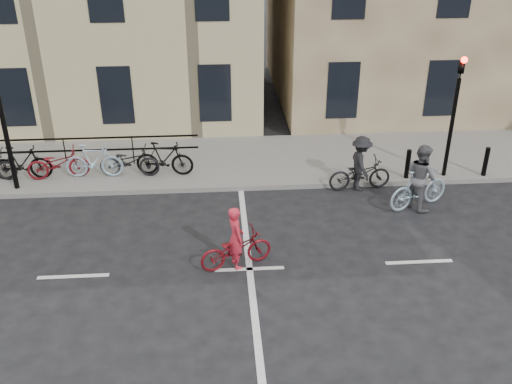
{
  "coord_description": "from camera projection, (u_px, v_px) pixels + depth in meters",
  "views": [
    {
      "loc": [
        -0.65,
        -10.9,
        7.54
      ],
      "look_at": [
        0.28,
        1.75,
        1.1
      ],
      "focal_mm": 40.0,
      "sensor_mm": 36.0,
      "label": 1
    }
  ],
  "objects": [
    {
      "name": "bollard_east",
      "position": [
        408.0,
        164.0,
        16.98
      ],
      "size": [
        0.14,
        0.14,
        0.9
      ],
      "primitive_type": "cylinder",
      "color": "black",
      "rests_on": "sidewalk"
    },
    {
      "name": "cyclist_dark",
      "position": [
        360.0,
        169.0,
        16.55
      ],
      "size": [
        1.9,
        1.12,
        1.64
      ],
      "rotation": [
        0.0,
        0.0,
        1.67
      ],
      "color": "black",
      "rests_on": "ground"
    },
    {
      "name": "bollard_west",
      "position": [
        486.0,
        162.0,
        17.14
      ],
      "size": [
        0.14,
        0.14,
        0.9
      ],
      "primitive_type": "cylinder",
      "color": "black",
      "rests_on": "sidewalk"
    },
    {
      "name": "ground",
      "position": [
        250.0,
        269.0,
        13.15
      ],
      "size": [
        120.0,
        120.0,
        0.0
      ],
      "primitive_type": "plane",
      "color": "black",
      "rests_on": "ground"
    },
    {
      "name": "traffic_light",
      "position": [
        456.0,
        102.0,
        16.3
      ],
      "size": [
        0.18,
        0.3,
        3.9
      ],
      "color": "black",
      "rests_on": "sidewalk"
    },
    {
      "name": "cyclist_pink",
      "position": [
        236.0,
        246.0,
        13.04
      ],
      "size": [
        1.82,
        1.1,
        1.53
      ],
      "rotation": [
        0.0,
        0.0,
        1.89
      ],
      "color": "maroon",
      "rests_on": "ground"
    },
    {
      "name": "sidewalk",
      "position": [
        113.0,
        165.0,
        18.19
      ],
      "size": [
        46.0,
        4.0,
        0.15
      ],
      "primitive_type": "cube",
      "color": "slate",
      "rests_on": "ground"
    },
    {
      "name": "parked_bikes",
      "position": [
        75.0,
        162.0,
        17.02
      ],
      "size": [
        7.25,
        1.23,
        1.05
      ],
      "color": "black",
      "rests_on": "sidewalk"
    },
    {
      "name": "cyclist_grey",
      "position": [
        420.0,
        183.0,
        15.51
      ],
      "size": [
        1.98,
        1.22,
        1.85
      ],
      "rotation": [
        0.0,
        0.0,
        1.96
      ],
      "color": "#9CB8CC",
      "rests_on": "ground"
    }
  ]
}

